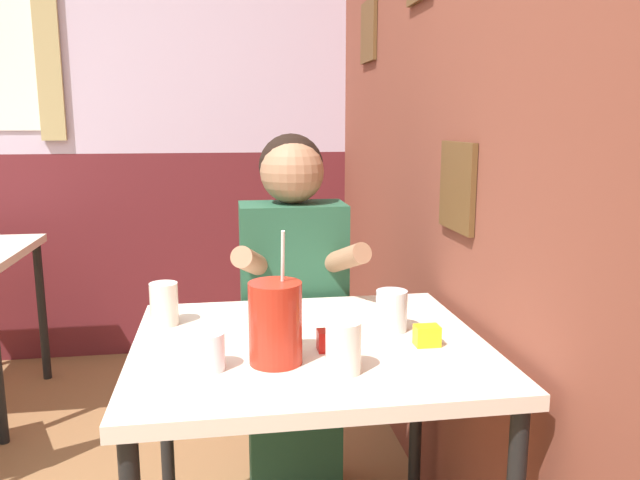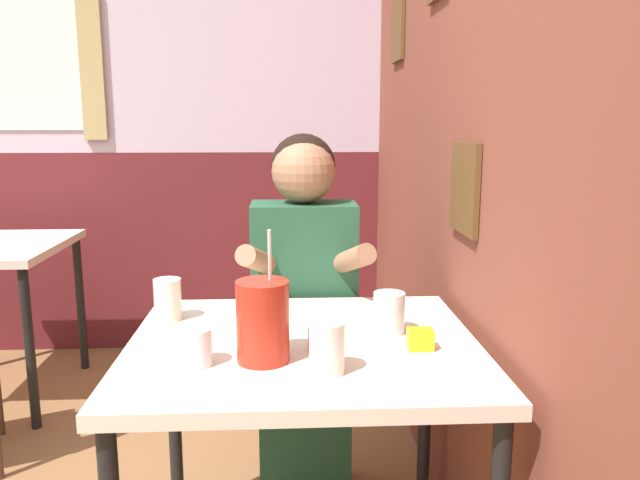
{
  "view_description": "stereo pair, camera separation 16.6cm",
  "coord_description": "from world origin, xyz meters",
  "views": [
    {
      "loc": [
        0.67,
        -1.06,
        1.27
      ],
      "look_at": [
        0.92,
        0.56,
        0.95
      ],
      "focal_mm": 35.0,
      "sensor_mm": 36.0,
      "label": 1
    },
    {
      "loc": [
        0.83,
        -1.08,
        1.27
      ],
      "look_at": [
        0.92,
        0.56,
        0.95
      ],
      "focal_mm": 35.0,
      "sensor_mm": 36.0,
      "label": 2
    }
  ],
  "objects": [
    {
      "name": "main_table",
      "position": [
        0.87,
        0.4,
        0.65
      ],
      "size": [
        0.87,
        0.76,
        0.73
      ],
      "color": "beige",
      "rests_on": "ground_plane"
    },
    {
      "name": "glass_by_brick",
      "position": [
        1.09,
        0.45,
        0.78
      ],
      "size": [
        0.08,
        0.08,
        0.11
      ],
      "color": "silver",
      "rests_on": "main_table"
    },
    {
      "name": "condiment_ketchup",
      "position": [
        0.91,
        0.34,
        0.75
      ],
      "size": [
        0.06,
        0.04,
        0.05
      ],
      "color": "#B7140F",
      "rests_on": "main_table"
    },
    {
      "name": "person_seated",
      "position": [
        0.89,
        0.92,
        0.65
      ],
      "size": [
        0.42,
        0.41,
        1.23
      ],
      "color": "#235138",
      "rests_on": "ground_plane"
    },
    {
      "name": "glass_far_side",
      "position": [
        0.5,
        0.59,
        0.79
      ],
      "size": [
        0.08,
        0.08,
        0.11
      ],
      "color": "silver",
      "rests_on": "main_table"
    },
    {
      "name": "cocktail_pitcher",
      "position": [
        0.78,
        0.28,
        0.82
      ],
      "size": [
        0.12,
        0.12,
        0.31
      ],
      "color": "#B22819",
      "rests_on": "main_table"
    },
    {
      "name": "glass_near_pitcher",
      "position": [
        0.62,
        0.26,
        0.77
      ],
      "size": [
        0.08,
        0.08,
        0.09
      ],
      "color": "silver",
      "rests_on": "main_table"
    },
    {
      "name": "brick_wall_right",
      "position": [
        1.37,
        1.17,
        1.35
      ],
      "size": [
        0.08,
        4.34,
        2.7
      ],
      "color": "brown",
      "rests_on": "ground_plane"
    },
    {
      "name": "condiment_mustard",
      "position": [
        1.15,
        0.33,
        0.75
      ],
      "size": [
        0.06,
        0.04,
        0.05
      ],
      "color": "yellow",
      "rests_on": "main_table"
    },
    {
      "name": "glass_center",
      "position": [
        0.92,
        0.2,
        0.79
      ],
      "size": [
        0.08,
        0.08,
        0.11
      ],
      "color": "silver",
      "rests_on": "main_table"
    },
    {
      "name": "back_wall",
      "position": [
        -0.01,
        2.37,
        1.36
      ],
      "size": [
        5.68,
        0.09,
        2.7
      ],
      "color": "silver",
      "rests_on": "ground_plane"
    }
  ]
}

